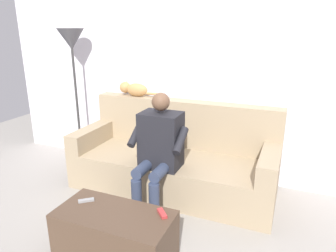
{
  "coord_description": "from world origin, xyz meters",
  "views": [
    {
      "loc": [
        -1.15,
        2.8,
        1.73
      ],
      "look_at": [
        0.0,
        0.05,
        0.78
      ],
      "focal_mm": 32.85,
      "sensor_mm": 36.0,
      "label": 1
    }
  ],
  "objects_px": {
    "cat_on_backrest": "(134,89)",
    "remote_red": "(162,213)",
    "coffee_table": "(115,236)",
    "floor_lamp": "(72,48)",
    "person_solo_seated": "(159,146)",
    "couch": "(175,160)",
    "remote_gray": "(86,200)"
  },
  "relations": [
    {
      "from": "cat_on_backrest",
      "to": "remote_red",
      "type": "distance_m",
      "value": 1.85
    },
    {
      "from": "coffee_table",
      "to": "remote_red",
      "type": "xyz_separation_m",
      "value": [
        -0.34,
        -0.12,
        0.21
      ]
    },
    {
      "from": "coffee_table",
      "to": "remote_red",
      "type": "height_order",
      "value": "remote_red"
    },
    {
      "from": "remote_red",
      "to": "floor_lamp",
      "type": "distance_m",
      "value": 2.43
    },
    {
      "from": "coffee_table",
      "to": "person_solo_seated",
      "type": "relative_size",
      "value": 0.78
    },
    {
      "from": "couch",
      "to": "remote_gray",
      "type": "xyz_separation_m",
      "value": [
        0.29,
        1.22,
        0.1
      ]
    },
    {
      "from": "cat_on_backrest",
      "to": "person_solo_seated",
      "type": "bearing_deg",
      "value": 132.82
    },
    {
      "from": "remote_gray",
      "to": "person_solo_seated",
      "type": "bearing_deg",
      "value": 30.96
    },
    {
      "from": "remote_gray",
      "to": "remote_red",
      "type": "bearing_deg",
      "value": -33.61
    },
    {
      "from": "person_solo_seated",
      "to": "remote_gray",
      "type": "height_order",
      "value": "person_solo_seated"
    },
    {
      "from": "person_solo_seated",
      "to": "floor_lamp",
      "type": "xyz_separation_m",
      "value": [
        1.4,
        -0.56,
        0.86
      ]
    },
    {
      "from": "coffee_table",
      "to": "floor_lamp",
      "type": "bearing_deg",
      "value": -44.98
    },
    {
      "from": "person_solo_seated",
      "to": "cat_on_backrest",
      "type": "height_order",
      "value": "person_solo_seated"
    },
    {
      "from": "floor_lamp",
      "to": "remote_gray",
      "type": "bearing_deg",
      "value": 129.59
    },
    {
      "from": "couch",
      "to": "remote_gray",
      "type": "distance_m",
      "value": 1.25
    },
    {
      "from": "couch",
      "to": "coffee_table",
      "type": "xyz_separation_m",
      "value": [
        0.0,
        1.27,
        -0.11
      ]
    },
    {
      "from": "person_solo_seated",
      "to": "cat_on_backrest",
      "type": "bearing_deg",
      "value": -47.18
    },
    {
      "from": "floor_lamp",
      "to": "coffee_table",
      "type": "bearing_deg",
      "value": 135.02
    },
    {
      "from": "person_solo_seated",
      "to": "remote_gray",
      "type": "distance_m",
      "value": 0.87
    },
    {
      "from": "cat_on_backrest",
      "to": "remote_gray",
      "type": "xyz_separation_m",
      "value": [
        -0.37,
        1.49,
        -0.61
      ]
    },
    {
      "from": "couch",
      "to": "coffee_table",
      "type": "relative_size",
      "value": 2.46
    },
    {
      "from": "coffee_table",
      "to": "remote_red",
      "type": "bearing_deg",
      "value": -160.67
    },
    {
      "from": "coffee_table",
      "to": "remote_gray",
      "type": "xyz_separation_m",
      "value": [
        0.29,
        -0.05,
        0.21
      ]
    },
    {
      "from": "couch",
      "to": "coffee_table",
      "type": "height_order",
      "value": "couch"
    },
    {
      "from": "person_solo_seated",
      "to": "remote_gray",
      "type": "relative_size",
      "value": 9.31
    },
    {
      "from": "person_solo_seated",
      "to": "cat_on_backrest",
      "type": "xyz_separation_m",
      "value": [
        0.65,
        -0.7,
        0.39
      ]
    },
    {
      "from": "coffee_table",
      "to": "remote_gray",
      "type": "distance_m",
      "value": 0.36
    },
    {
      "from": "cat_on_backrest",
      "to": "couch",
      "type": "bearing_deg",
      "value": 157.05
    },
    {
      "from": "floor_lamp",
      "to": "remote_red",
      "type": "bearing_deg",
      "value": 143.71
    },
    {
      "from": "remote_gray",
      "to": "remote_red",
      "type": "height_order",
      "value": "remote_red"
    },
    {
      "from": "couch",
      "to": "person_solo_seated",
      "type": "relative_size",
      "value": 1.91
    },
    {
      "from": "couch",
      "to": "coffee_table",
      "type": "bearing_deg",
      "value": 90.0
    }
  ]
}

